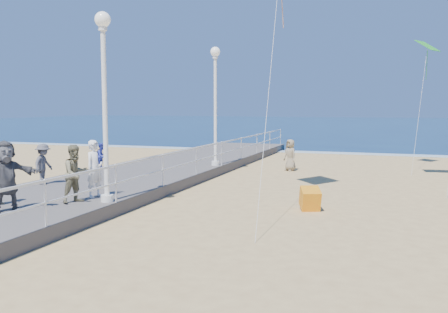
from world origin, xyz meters
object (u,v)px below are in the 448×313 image
(lamp_post_mid, at_px, (104,87))
(box_kite, at_px, (310,201))
(spectator_2, at_px, (43,164))
(beach_walker_c, at_px, (290,155))
(woman_holding_toddler, at_px, (95,169))
(spectator_5, at_px, (6,176))
(spectator_1, at_px, (76,174))
(toddler_held, at_px, (102,156))
(lamp_post_far, at_px, (215,93))

(lamp_post_mid, distance_m, box_kite, 6.84)
(lamp_post_mid, xyz_separation_m, spectator_2, (-3.77, 1.96, -2.55))
(spectator_2, bearing_deg, beach_walker_c, -42.54)
(woman_holding_toddler, bearing_deg, spectator_5, 168.89)
(box_kite, bearing_deg, spectator_5, -169.37)
(spectator_1, xyz_separation_m, spectator_5, (-0.98, -1.59, 0.10))
(lamp_post_mid, distance_m, toddler_held, 2.19)
(lamp_post_far, height_order, spectator_1, lamp_post_far)
(lamp_post_far, bearing_deg, beach_walker_c, 37.08)
(spectator_1, bearing_deg, lamp_post_mid, -41.61)
(spectator_2, height_order, spectator_5, spectator_5)
(spectator_1, distance_m, beach_walker_c, 12.24)
(woman_holding_toddler, xyz_separation_m, box_kite, (6.09, 2.05, -0.96))
(lamp_post_mid, height_order, spectator_2, lamp_post_mid)
(spectator_5, xyz_separation_m, beach_walker_c, (4.72, 13.23, -0.57))
(beach_walker_c, bearing_deg, box_kite, -36.20)
(spectator_1, distance_m, box_kite, 6.86)
(woman_holding_toddler, relative_size, spectator_2, 1.21)
(spectator_5, xyz_separation_m, box_kite, (7.13, 4.51, -1.02))
(lamp_post_mid, height_order, spectator_1, lamp_post_mid)
(spectator_2, xyz_separation_m, beach_walker_c, (6.76, 9.29, -0.35))
(woman_holding_toddler, height_order, toddler_held, woman_holding_toddler)
(woman_holding_toddler, bearing_deg, spectator_2, 76.06)
(lamp_post_mid, xyz_separation_m, box_kite, (5.39, 2.54, -3.36))
(spectator_2, bearing_deg, toddler_held, -118.90)
(woman_holding_toddler, xyz_separation_m, spectator_1, (-0.05, -0.87, -0.04))
(spectator_1, height_order, beach_walker_c, spectator_1)
(toddler_held, height_order, beach_walker_c, toddler_held)
(spectator_5, bearing_deg, woman_holding_toddler, 9.58)
(woman_holding_toddler, height_order, beach_walker_c, woman_holding_toddler)
(woman_holding_toddler, distance_m, spectator_1, 0.87)
(lamp_post_mid, distance_m, spectator_1, 2.58)
(lamp_post_mid, xyz_separation_m, spectator_5, (-1.74, -1.98, -2.34))
(lamp_post_far, distance_m, beach_walker_c, 4.74)
(lamp_post_mid, height_order, spectator_5, lamp_post_mid)
(beach_walker_c, bearing_deg, lamp_post_far, -104.55)
(woman_holding_toddler, distance_m, toddler_held, 0.43)
(lamp_post_mid, height_order, beach_walker_c, lamp_post_mid)
(lamp_post_far, bearing_deg, spectator_2, -118.19)
(lamp_post_mid, height_order, woman_holding_toddler, lamp_post_mid)
(spectator_1, distance_m, spectator_5, 1.87)
(lamp_post_far, relative_size, box_kite, 8.87)
(lamp_post_mid, relative_size, spectator_1, 3.23)
(lamp_post_far, relative_size, spectator_2, 3.76)
(spectator_1, height_order, spectator_2, spectator_1)
(lamp_post_far, xyz_separation_m, spectator_2, (-3.77, -7.04, -2.55))
(spectator_2, bearing_deg, spectator_1, -134.39)
(woman_holding_toddler, bearing_deg, spectator_1, -171.72)
(spectator_1, xyz_separation_m, box_kite, (6.14, 2.92, -0.92))
(lamp_post_far, distance_m, toddler_held, 8.62)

